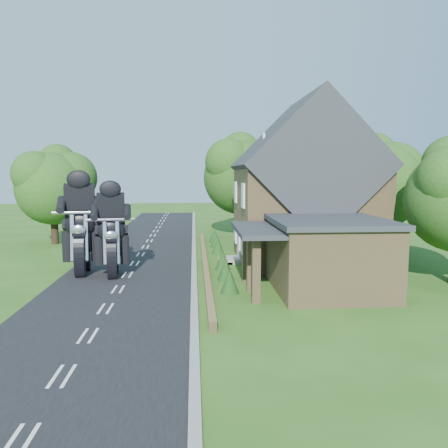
{
  "coord_description": "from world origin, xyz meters",
  "views": [
    {
      "loc": [
        3.66,
        -20.72,
        5.59
      ],
      "look_at": [
        5.3,
        2.79,
        2.8
      ],
      "focal_mm": 35.0,
      "sensor_mm": 36.0,
      "label": 1
    }
  ],
  "objects": [
    {
      "name": "ground",
      "position": [
        0.0,
        0.0,
        0.0
      ],
      "size": [
        120.0,
        120.0,
        0.0
      ],
      "primitive_type": "plane",
      "color": "#2B5518",
      "rests_on": "ground"
    },
    {
      "name": "motorcycle_follow",
      "position": [
        -2.48,
        3.3,
        0.85
      ],
      "size": [
        0.64,
        1.87,
        1.71
      ],
      "primitive_type": null,
      "rotation": [
        0.0,
        0.0,
        3.24
      ],
      "color": "black",
      "rests_on": "ground"
    },
    {
      "name": "shrub_c",
      "position": [
        5.3,
        4.0,
        0.55
      ],
      "size": [
        0.9,
        0.9,
        1.1
      ],
      "primitive_type": "cone",
      "color": "#133711",
      "rests_on": "ground"
    },
    {
      "name": "shrub_b",
      "position": [
        5.3,
        1.5,
        0.55
      ],
      "size": [
        0.9,
        0.9,
        1.1
      ],
      "primitive_type": "cone",
      "color": "#133711",
      "rests_on": "ground"
    },
    {
      "name": "annex",
      "position": [
        9.87,
        -0.8,
        1.77
      ],
      "size": [
        7.05,
        5.94,
        3.44
      ],
      "color": "olive",
      "rests_on": "ground"
    },
    {
      "name": "road",
      "position": [
        0.0,
        0.0,
        0.01
      ],
      "size": [
        7.0,
        80.0,
        0.02
      ],
      "primitive_type": "cube",
      "color": "black",
      "rests_on": "ground"
    },
    {
      "name": "tree_behind_house",
      "position": [
        14.18,
        16.14,
        6.23
      ],
      "size": [
        7.81,
        7.2,
        10.08
      ],
      "color": "black",
      "rests_on": "ground"
    },
    {
      "name": "motorcycle_lead",
      "position": [
        -0.72,
        2.68,
        0.77
      ],
      "size": [
        0.65,
        1.7,
        1.55
      ],
      "primitive_type": null,
      "rotation": [
        0.0,
        0.0,
        3.28
      ],
      "color": "black",
      "rests_on": "ground"
    },
    {
      "name": "tree_behind_left",
      "position": [
        8.16,
        17.13,
        5.73
      ],
      "size": [
        6.94,
        6.4,
        9.16
      ],
      "color": "black",
      "rests_on": "ground"
    },
    {
      "name": "tree_far_road",
      "position": [
        -6.86,
        14.11,
        4.84
      ],
      "size": [
        6.08,
        5.6,
        7.84
      ],
      "color": "black",
      "rests_on": "ground"
    },
    {
      "name": "shrub_a",
      "position": [
        5.3,
        -1.0,
        0.55
      ],
      "size": [
        0.9,
        0.9,
        1.1
      ],
      "primitive_type": "cone",
      "color": "#133711",
      "rests_on": "ground"
    },
    {
      "name": "tree_house_right",
      "position": [
        16.65,
        8.62,
        5.19
      ],
      "size": [
        6.51,
        6.0,
        8.4
      ],
      "color": "black",
      "rests_on": "ground"
    },
    {
      "name": "garden_wall",
      "position": [
        4.3,
        5.0,
        0.2
      ],
      "size": [
        0.3,
        22.0,
        0.4
      ],
      "primitive_type": "cube",
      "color": "olive",
      "rests_on": "ground"
    },
    {
      "name": "house",
      "position": [
        10.49,
        6.0,
        4.34
      ],
      "size": [
        9.54,
        8.64,
        10.24
      ],
      "color": "olive",
      "rests_on": "ground"
    },
    {
      "name": "kerb",
      "position": [
        3.65,
        0.0,
        0.06
      ],
      "size": [
        0.3,
        80.0,
        0.12
      ],
      "primitive_type": "cube",
      "color": "gray",
      "rests_on": "ground"
    },
    {
      "name": "shrub_d",
      "position": [
        5.3,
        9.0,
        0.55
      ],
      "size": [
        0.9,
        0.9,
        1.1
      ],
      "primitive_type": "cone",
      "color": "#133711",
      "rests_on": "ground"
    },
    {
      "name": "shrub_f",
      "position": [
        5.3,
        14.0,
        0.55
      ],
      "size": [
        0.9,
        0.9,
        1.1
      ],
      "primitive_type": "cone",
      "color": "#133711",
      "rests_on": "ground"
    },
    {
      "name": "shrub_e",
      "position": [
        5.3,
        11.5,
        0.55
      ],
      "size": [
        0.9,
        0.9,
        1.1
      ],
      "primitive_type": "cone",
      "color": "#133711",
      "rests_on": "ground"
    }
  ]
}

